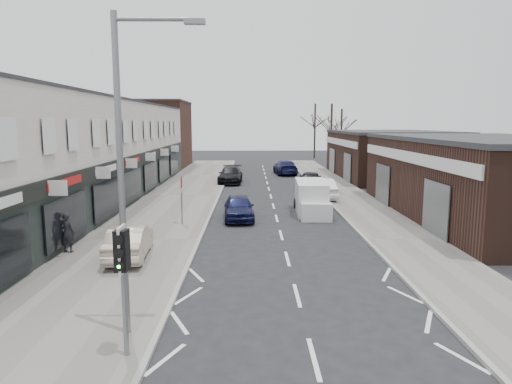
{
  "coord_description": "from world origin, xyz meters",
  "views": [
    {
      "loc": [
        -1.47,
        -12.03,
        5.51
      ],
      "look_at": [
        -1.27,
        7.13,
        2.6
      ],
      "focal_mm": 32.0,
      "sensor_mm": 36.0,
      "label": 1
    }
  ],
  "objects_px": {
    "traffic_light": "(122,261)",
    "parked_car_right_b": "(310,180)",
    "pedestrian": "(67,232)",
    "parked_car_right_a": "(319,188)",
    "parked_car_right_c": "(285,167)",
    "warning_sign": "(182,186)",
    "sedan_on_pavement": "(129,242)",
    "street_lamp": "(127,159)",
    "parked_car_left_a": "(239,207)",
    "parked_car_left_b": "(231,175)",
    "white_van": "(311,198)"
  },
  "relations": [
    {
      "from": "traffic_light",
      "to": "parked_car_right_b",
      "type": "distance_m",
      "value": 29.07
    },
    {
      "from": "traffic_light",
      "to": "parked_car_right_b",
      "type": "height_order",
      "value": "traffic_light"
    },
    {
      "from": "parked_car_right_a",
      "to": "traffic_light",
      "type": "bearing_deg",
      "value": 66.53
    },
    {
      "from": "street_lamp",
      "to": "pedestrian",
      "type": "height_order",
      "value": "street_lamp"
    },
    {
      "from": "traffic_light",
      "to": "pedestrian",
      "type": "relative_size",
      "value": 1.81
    },
    {
      "from": "traffic_light",
      "to": "parked_car_left_a",
      "type": "relative_size",
      "value": 0.75
    },
    {
      "from": "traffic_light",
      "to": "pedestrian",
      "type": "bearing_deg",
      "value": 118.9
    },
    {
      "from": "parked_car_right_b",
      "to": "parked_car_right_c",
      "type": "xyz_separation_m",
      "value": [
        -1.3,
        11.1,
        -0.01
      ]
    },
    {
      "from": "warning_sign",
      "to": "sedan_on_pavement",
      "type": "relative_size",
      "value": 0.67
    },
    {
      "from": "white_van",
      "to": "parked_car_left_b",
      "type": "height_order",
      "value": "white_van"
    },
    {
      "from": "warning_sign",
      "to": "parked_car_left_a",
      "type": "relative_size",
      "value": 0.65
    },
    {
      "from": "sedan_on_pavement",
      "to": "parked_car_right_b",
      "type": "distance_m",
      "value": 22.37
    },
    {
      "from": "white_van",
      "to": "parked_car_right_a",
      "type": "distance_m",
      "value": 5.43
    },
    {
      "from": "warning_sign",
      "to": "pedestrian",
      "type": "relative_size",
      "value": 1.58
    },
    {
      "from": "street_lamp",
      "to": "white_van",
      "type": "relative_size",
      "value": 1.56
    },
    {
      "from": "parked_car_left_a",
      "to": "parked_car_left_b",
      "type": "bearing_deg",
      "value": 90.8
    },
    {
      "from": "parked_car_right_c",
      "to": "warning_sign",
      "type": "bearing_deg",
      "value": 68.92
    },
    {
      "from": "white_van",
      "to": "parked_car_right_c",
      "type": "height_order",
      "value": "white_van"
    },
    {
      "from": "sedan_on_pavement",
      "to": "parked_car_right_a",
      "type": "relative_size",
      "value": 0.85
    },
    {
      "from": "parked_car_right_a",
      "to": "street_lamp",
      "type": "bearing_deg",
      "value": 65.25
    },
    {
      "from": "traffic_light",
      "to": "parked_car_right_c",
      "type": "relative_size",
      "value": 0.59
    },
    {
      "from": "parked_car_left_b",
      "to": "street_lamp",
      "type": "bearing_deg",
      "value": -90.81
    },
    {
      "from": "parked_car_left_b",
      "to": "parked_car_right_b",
      "type": "xyz_separation_m",
      "value": [
        6.9,
        -3.94,
        0.02
      ]
    },
    {
      "from": "white_van",
      "to": "parked_car_right_c",
      "type": "xyz_separation_m",
      "value": [
        -0.01,
        21.47,
        -0.17
      ]
    },
    {
      "from": "warning_sign",
      "to": "parked_car_right_a",
      "type": "xyz_separation_m",
      "value": [
        8.66,
        8.82,
        -1.42
      ]
    },
    {
      "from": "parked_car_right_c",
      "to": "street_lamp",
      "type": "bearing_deg",
      "value": 75.23
    },
    {
      "from": "sedan_on_pavement",
      "to": "parked_car_right_c",
      "type": "distance_m",
      "value": 32.33
    },
    {
      "from": "street_lamp",
      "to": "warning_sign",
      "type": "bearing_deg",
      "value": 92.84
    },
    {
      "from": "pedestrian",
      "to": "parked_car_right_a",
      "type": "height_order",
      "value": "pedestrian"
    },
    {
      "from": "traffic_light",
      "to": "parked_car_right_c",
      "type": "bearing_deg",
      "value": 80.4
    },
    {
      "from": "pedestrian",
      "to": "sedan_on_pavement",
      "type": "bearing_deg",
      "value": 176.77
    },
    {
      "from": "traffic_light",
      "to": "parked_car_right_a",
      "type": "bearing_deg",
      "value": 70.92
    },
    {
      "from": "traffic_light",
      "to": "parked_car_right_c",
      "type": "distance_m",
      "value": 39.62
    },
    {
      "from": "sedan_on_pavement",
      "to": "pedestrian",
      "type": "xyz_separation_m",
      "value": [
        -2.81,
        0.83,
        0.19
      ]
    },
    {
      "from": "parked_car_left_a",
      "to": "parked_car_right_c",
      "type": "distance_m",
      "value": 23.67
    },
    {
      "from": "traffic_light",
      "to": "pedestrian",
      "type": "distance_m",
      "value": 10.03
    },
    {
      "from": "white_van",
      "to": "pedestrian",
      "type": "bearing_deg",
      "value": -139.37
    },
    {
      "from": "warning_sign",
      "to": "sedan_on_pavement",
      "type": "bearing_deg",
      "value": -101.31
    },
    {
      "from": "street_lamp",
      "to": "parked_car_left_b",
      "type": "height_order",
      "value": "street_lamp"
    },
    {
      "from": "street_lamp",
      "to": "parked_car_right_a",
      "type": "height_order",
      "value": "street_lamp"
    },
    {
      "from": "warning_sign",
      "to": "white_van",
      "type": "xyz_separation_m",
      "value": [
        7.37,
        3.55,
        -1.27
      ]
    },
    {
      "from": "traffic_light",
      "to": "pedestrian",
      "type": "height_order",
      "value": "traffic_light"
    },
    {
      "from": "parked_car_right_b",
      "to": "traffic_light",
      "type": "bearing_deg",
      "value": 79.47
    },
    {
      "from": "warning_sign",
      "to": "parked_car_left_b",
      "type": "height_order",
      "value": "warning_sign"
    },
    {
      "from": "pedestrian",
      "to": "parked_car_right_a",
      "type": "distance_m",
      "value": 19.01
    },
    {
      "from": "street_lamp",
      "to": "sedan_on_pavement",
      "type": "xyz_separation_m",
      "value": [
        -1.86,
        6.65,
        -3.84
      ]
    },
    {
      "from": "street_lamp",
      "to": "parked_car_right_c",
      "type": "height_order",
      "value": "street_lamp"
    },
    {
      "from": "pedestrian",
      "to": "parked_car_right_a",
      "type": "relative_size",
      "value": 0.36
    },
    {
      "from": "traffic_light",
      "to": "white_van",
      "type": "xyz_separation_m",
      "value": [
        6.61,
        17.56,
        -1.49
      ]
    },
    {
      "from": "traffic_light",
      "to": "street_lamp",
      "type": "distance_m",
      "value": 2.52
    }
  ]
}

